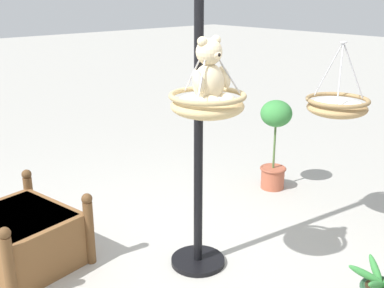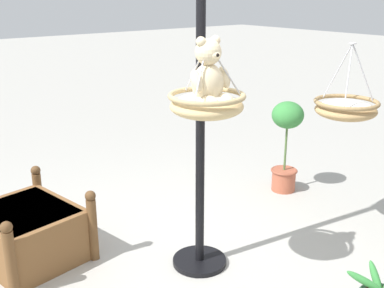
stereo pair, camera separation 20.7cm
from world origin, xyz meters
name	(u,v)px [view 1 (the left image)]	position (x,y,z in m)	size (l,w,h in m)	color
ground_plane	(183,274)	(0.00, 0.00, 0.00)	(40.00, 40.00, 0.00)	#ADAAA3
display_pole_central	(198,170)	(-0.19, -0.04, 0.82)	(0.44, 0.44, 2.60)	black
hanging_basket_with_teddy	(207,104)	(-0.04, 0.21, 1.42)	(0.53, 0.53, 0.51)	tan
teddy_bear	(210,76)	(-0.04, 0.23, 1.61)	(0.31, 0.28, 0.45)	beige
hanging_basket_left_high	(337,106)	(-1.50, 0.33, 1.19)	(0.55, 0.55, 0.65)	tan
wooden_planter_box	(22,237)	(0.87, -0.99, 0.24)	(0.93, 1.03, 0.62)	brown
potted_plant_bushy_green	(275,138)	(-1.88, -0.62, 0.60)	(0.34, 0.34, 1.02)	#AD563D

